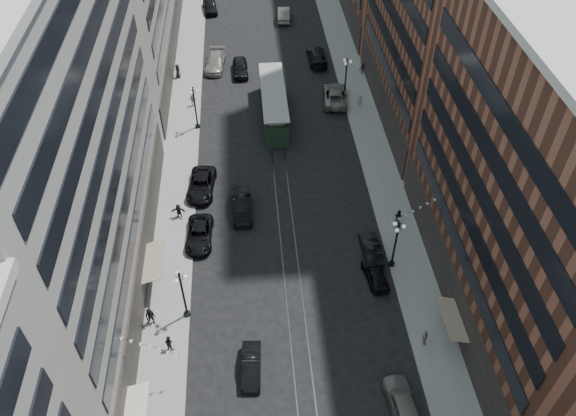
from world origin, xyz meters
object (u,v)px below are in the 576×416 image
object	(u,v)px
car_5	(251,366)
pedestrian_6	(193,100)
car_extra_1	(375,274)
car_9	(210,6)
car_8	(215,62)
car_11	(335,95)
streetcar	(274,105)
pedestrian_8	(359,100)
pedestrian_4	(425,337)
pedestrian_5	(179,211)
lamppost_se_far	(395,243)
car_13	(240,68)
car_12	(317,56)
car_10	(371,249)
pedestrian_7	(398,216)
pedestrian_extra_0	(178,71)
car_4	(403,404)
car_extra_0	(242,205)
lamppost_sw_mid	(195,106)
pedestrian_2	(151,317)
car_2	(199,234)
pedestrian_9	(362,68)
car_7	(201,185)
lamppost_sw_far	(183,293)
lamppost_se_mid	(346,77)

from	to	relation	value
car_5	pedestrian_6	world-z (taller)	pedestrian_6
car_extra_1	car_9	bearing A→B (deg)	-82.20
car_8	car_11	size ratio (longest dim) A/B	0.97
streetcar	car_5	xyz separation A→B (m)	(-3.97, -34.36, -0.97)
car_5	pedestrian_8	size ratio (longest dim) A/B	2.47
pedestrian_4	pedestrian_5	world-z (taller)	pedestrian_4
lamppost_se_far	car_13	size ratio (longest dim) A/B	1.11
lamppost_se_far	car_12	world-z (taller)	lamppost_se_far
car_5	pedestrian_8	distance (m)	38.34
car_10	pedestrian_6	size ratio (longest dim) A/B	2.89
pedestrian_7	pedestrian_extra_0	bearing A→B (deg)	-7.23
lamppost_se_far	pedestrian_5	size ratio (longest dim) A/B	3.58
car_13	car_12	bearing A→B (deg)	10.33
car_4	car_5	size ratio (longest dim) A/B	1.18
car_9	pedestrian_7	bearing A→B (deg)	-75.23
pedestrian_5	car_extra_0	bearing A→B (deg)	8.04
lamppost_se_far	car_11	size ratio (longest dim) A/B	0.88
car_13	car_extra_0	distance (m)	26.90
car_5	car_extra_0	xyz separation A→B (m)	(-0.30, 17.89, 0.19)
lamppost_sw_mid	car_4	distance (m)	40.18
car_10	pedestrian_7	size ratio (longest dim) A/B	2.77
pedestrian_2	car_10	distance (m)	20.58
car_2	car_11	size ratio (longest dim) A/B	0.84
car_2	car_11	bearing A→B (deg)	56.82
pedestrian_4	pedestrian_9	bearing A→B (deg)	16.60
car_9	car_extra_0	size ratio (longest dim) A/B	0.96
car_9	car_13	xyz separation A→B (m)	(4.41, -19.52, -0.03)
pedestrian_7	car_4	bearing A→B (deg)	122.72
car_5	car_8	size ratio (longest dim) A/B	0.70
car_10	car_extra_0	bearing A→B (deg)	-30.74
streetcar	car_7	size ratio (longest dim) A/B	2.29
lamppost_sw_mid	car_extra_1	world-z (taller)	lamppost_sw_mid
lamppost_sw_far	car_11	distance (m)	35.87
car_4	pedestrian_9	world-z (taller)	pedestrian_9
car_11	pedestrian_8	size ratio (longest dim) A/B	3.64
pedestrian_8	car_11	bearing A→B (deg)	-46.51
lamppost_sw_mid	pedestrian_5	world-z (taller)	lamppost_sw_mid
pedestrian_9	car_extra_0	distance (m)	30.34
car_8	car_extra_1	distance (m)	41.07
car_4	lamppost_se_mid	bearing A→B (deg)	-97.41
car_extra_1	lamppost_se_far	bearing A→B (deg)	-149.85
lamppost_sw_mid	car_extra_0	size ratio (longest dim) A/B	1.03
car_9	car_12	size ratio (longest dim) A/B	0.87
streetcar	car_4	bearing A→B (deg)	-79.71
pedestrian_8	pedestrian_extra_0	bearing A→B (deg)	-37.13
car_11	car_extra_1	xyz separation A→B (m)	(-0.53, -28.87, -0.17)
streetcar	car_8	xyz separation A→B (m)	(-7.24, 12.23, -0.79)
car_11	pedestrian_9	distance (m)	7.65
pedestrian_6	car_extra_1	size ratio (longest dim) A/B	0.38
car_10	car_8	bearing A→B (deg)	-68.32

